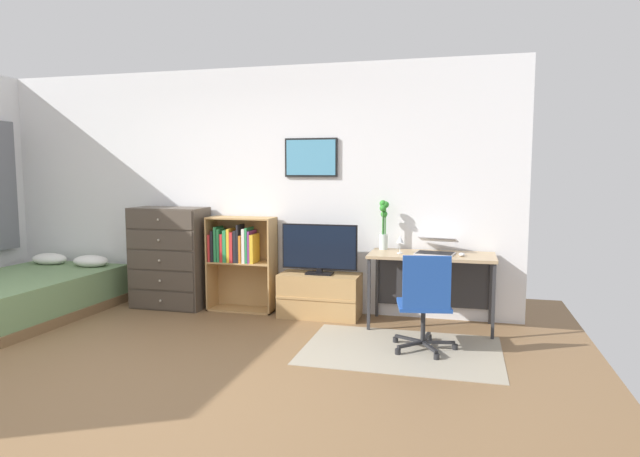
{
  "coord_description": "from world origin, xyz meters",
  "views": [
    {
      "loc": [
        2.41,
        -3.38,
        1.56
      ],
      "look_at": [
        1.14,
        1.5,
        1.03
      ],
      "focal_mm": 30.7,
      "sensor_mm": 36.0,
      "label": 1
    }
  ],
  "objects_px": {
    "television": "(319,249)",
    "desk": "(432,266)",
    "computer_mouse": "(462,254)",
    "bed": "(26,295)",
    "office_chair": "(425,300)",
    "bookshelf": "(238,254)",
    "wine_glass": "(400,240)",
    "bamboo_vase": "(384,224)",
    "laptop": "(437,247)",
    "dresser": "(170,258)",
    "tv_stand": "(320,295)"
  },
  "relations": [
    {
      "from": "television",
      "to": "desk",
      "type": "height_order",
      "value": "television"
    },
    {
      "from": "computer_mouse",
      "to": "television",
      "type": "bearing_deg",
      "value": 174.44
    },
    {
      "from": "bed",
      "to": "office_chair",
      "type": "xyz_separation_m",
      "value": [
        4.25,
        -0.14,
        0.23
      ]
    },
    {
      "from": "bookshelf",
      "to": "office_chair",
      "type": "xyz_separation_m",
      "value": [
        2.12,
        -0.95,
        -0.18
      ]
    },
    {
      "from": "wine_glass",
      "to": "television",
      "type": "bearing_deg",
      "value": 172.64
    },
    {
      "from": "office_chair",
      "to": "bamboo_vase",
      "type": "bearing_deg",
      "value": 106.45
    },
    {
      "from": "desk",
      "to": "office_chair",
      "type": "bearing_deg",
      "value": -90.56
    },
    {
      "from": "laptop",
      "to": "wine_glass",
      "type": "height_order",
      "value": "wine_glass"
    },
    {
      "from": "dresser",
      "to": "wine_glass",
      "type": "relative_size",
      "value": 6.36
    },
    {
      "from": "bookshelf",
      "to": "bamboo_vase",
      "type": "height_order",
      "value": "bamboo_vase"
    },
    {
      "from": "bookshelf",
      "to": "office_chair",
      "type": "height_order",
      "value": "bookshelf"
    },
    {
      "from": "bamboo_vase",
      "to": "office_chair",
      "type": "bearing_deg",
      "value": -63.5
    },
    {
      "from": "dresser",
      "to": "desk",
      "type": "height_order",
      "value": "dresser"
    },
    {
      "from": "bookshelf",
      "to": "bamboo_vase",
      "type": "bearing_deg",
      "value": 1.9
    },
    {
      "from": "dresser",
      "to": "bed",
      "type": "bearing_deg",
      "value": -150.5
    },
    {
      "from": "bookshelf",
      "to": "television",
      "type": "bearing_deg",
      "value": -4.11
    },
    {
      "from": "computer_mouse",
      "to": "bamboo_vase",
      "type": "xyz_separation_m",
      "value": [
        -0.8,
        0.26,
        0.25
      ]
    },
    {
      "from": "bed",
      "to": "television",
      "type": "bearing_deg",
      "value": 14.6
    },
    {
      "from": "dresser",
      "to": "desk",
      "type": "bearing_deg",
      "value": -0.02
    },
    {
      "from": "office_chair",
      "to": "laptop",
      "type": "bearing_deg",
      "value": 76.73
    },
    {
      "from": "laptop",
      "to": "bamboo_vase",
      "type": "relative_size",
      "value": 0.87
    },
    {
      "from": "wine_glass",
      "to": "desk",
      "type": "bearing_deg",
      "value": 20.73
    },
    {
      "from": "desk",
      "to": "dresser",
      "type": "bearing_deg",
      "value": 179.98
    },
    {
      "from": "bed",
      "to": "wine_glass",
      "type": "bearing_deg",
      "value": 10.18
    },
    {
      "from": "desk",
      "to": "wine_glass",
      "type": "height_order",
      "value": "wine_glass"
    },
    {
      "from": "bed",
      "to": "wine_glass",
      "type": "distance_m",
      "value": 4.05
    },
    {
      "from": "tv_stand",
      "to": "bookshelf",
      "type": "bearing_deg",
      "value": 177.22
    },
    {
      "from": "bed",
      "to": "dresser",
      "type": "distance_m",
      "value": 1.55
    },
    {
      "from": "bookshelf",
      "to": "computer_mouse",
      "type": "height_order",
      "value": "bookshelf"
    },
    {
      "from": "desk",
      "to": "computer_mouse",
      "type": "bearing_deg",
      "value": -27.26
    },
    {
      "from": "television",
      "to": "wine_glass",
      "type": "xyz_separation_m",
      "value": [
        0.86,
        -0.11,
        0.14
      ]
    },
    {
      "from": "bed",
      "to": "bookshelf",
      "type": "relative_size",
      "value": 1.86
    },
    {
      "from": "desk",
      "to": "bamboo_vase",
      "type": "distance_m",
      "value": 0.66
    },
    {
      "from": "dresser",
      "to": "bamboo_vase",
      "type": "xyz_separation_m",
      "value": [
        2.43,
        0.11,
        0.43
      ]
    },
    {
      "from": "tv_stand",
      "to": "computer_mouse",
      "type": "height_order",
      "value": "computer_mouse"
    },
    {
      "from": "bed",
      "to": "wine_glass",
      "type": "relative_size",
      "value": 10.82
    },
    {
      "from": "television",
      "to": "tv_stand",
      "type": "bearing_deg",
      "value": 90.0
    },
    {
      "from": "bookshelf",
      "to": "computer_mouse",
      "type": "distance_m",
      "value": 2.43
    },
    {
      "from": "dresser",
      "to": "computer_mouse",
      "type": "xyz_separation_m",
      "value": [
        3.23,
        -0.15,
        0.18
      ]
    },
    {
      "from": "bed",
      "to": "wine_glass",
      "type": "height_order",
      "value": "wine_glass"
    },
    {
      "from": "bed",
      "to": "desk",
      "type": "height_order",
      "value": "desk"
    },
    {
      "from": "dresser",
      "to": "laptop",
      "type": "distance_m",
      "value": 2.99
    },
    {
      "from": "television",
      "to": "bookshelf",
      "type": "bearing_deg",
      "value": 175.89
    },
    {
      "from": "wine_glass",
      "to": "computer_mouse",
      "type": "bearing_deg",
      "value": -2.95
    },
    {
      "from": "television",
      "to": "laptop",
      "type": "relative_size",
      "value": 1.81
    },
    {
      "from": "desk",
      "to": "tv_stand",
      "type": "bearing_deg",
      "value": 179.21
    },
    {
      "from": "tv_stand",
      "to": "bamboo_vase",
      "type": "relative_size",
      "value": 1.66
    },
    {
      "from": "dresser",
      "to": "bookshelf",
      "type": "relative_size",
      "value": 1.09
    },
    {
      "from": "laptop",
      "to": "bamboo_vase",
      "type": "distance_m",
      "value": 0.6
    },
    {
      "from": "tv_stand",
      "to": "office_chair",
      "type": "bearing_deg",
      "value": -37.83
    }
  ]
}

